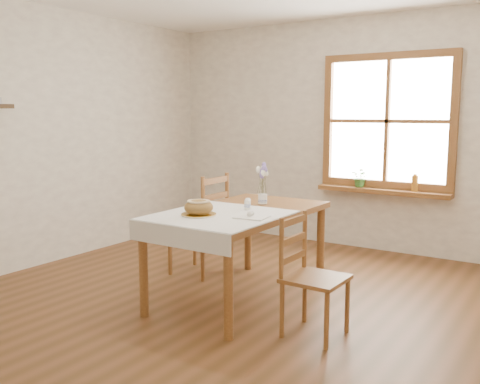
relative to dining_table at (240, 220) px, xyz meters
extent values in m
plane|color=brown|center=(0.00, -0.30, -0.66)|extent=(5.00, 5.00, 0.00)
cube|color=white|center=(0.00, 2.20, 0.64)|extent=(4.50, 0.10, 2.60)
cube|color=white|center=(-2.25, -0.30, 0.64)|extent=(0.10, 5.00, 2.60)
cube|color=brown|center=(0.50, 2.16, 1.48)|extent=(1.46, 0.08, 0.08)
cube|color=brown|center=(0.50, 2.16, 0.10)|extent=(1.46, 0.08, 0.08)
cube|color=brown|center=(-0.19, 2.16, 0.79)|extent=(0.08, 0.08, 1.30)
cube|color=brown|center=(1.19, 2.16, 0.79)|extent=(0.08, 0.08, 1.30)
cube|color=brown|center=(0.50, 2.16, 0.79)|extent=(0.04, 0.06, 1.30)
cube|color=brown|center=(0.50, 2.16, 0.79)|extent=(1.30, 0.06, 0.04)
cube|color=white|center=(0.50, 2.19, 0.79)|extent=(1.30, 0.01, 1.30)
cube|color=brown|center=(0.50, 2.10, 0.03)|extent=(1.46, 0.20, 0.05)
cube|color=brown|center=(0.00, 0.00, 0.06)|extent=(0.90, 1.60, 0.05)
cylinder|color=brown|center=(-0.39, -0.74, -0.31)|extent=(0.07, 0.07, 0.70)
cylinder|color=brown|center=(0.39, -0.74, -0.31)|extent=(0.07, 0.07, 0.70)
cylinder|color=brown|center=(-0.39, 0.74, -0.31)|extent=(0.07, 0.07, 0.70)
cylinder|color=brown|center=(0.39, 0.74, -0.31)|extent=(0.07, 0.07, 0.70)
cube|color=silver|center=(0.00, -0.30, 0.09)|extent=(0.91, 0.99, 0.01)
cylinder|color=white|center=(-0.11, -0.42, 0.10)|extent=(0.34, 0.34, 0.01)
ellipsoid|color=olive|center=(-0.11, -0.42, 0.17)|extent=(0.22, 0.22, 0.12)
cube|color=silver|center=(0.28, -0.26, 0.10)|extent=(0.26, 0.23, 0.01)
cylinder|color=white|center=(0.08, -0.01, 0.14)|extent=(0.05, 0.05, 0.09)
cylinder|color=white|center=(0.05, 0.05, 0.14)|extent=(0.05, 0.05, 0.09)
cylinder|color=white|center=(0.02, 0.33, 0.13)|extent=(0.08, 0.08, 0.09)
imported|color=#346F2C|center=(0.24, 2.10, 0.13)|extent=(0.26, 0.27, 0.17)
cylinder|color=#AC6D1F|center=(0.84, 2.10, 0.14)|extent=(0.07, 0.07, 0.19)
camera|label=1|loc=(2.36, -3.61, 0.88)|focal=40.00mm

